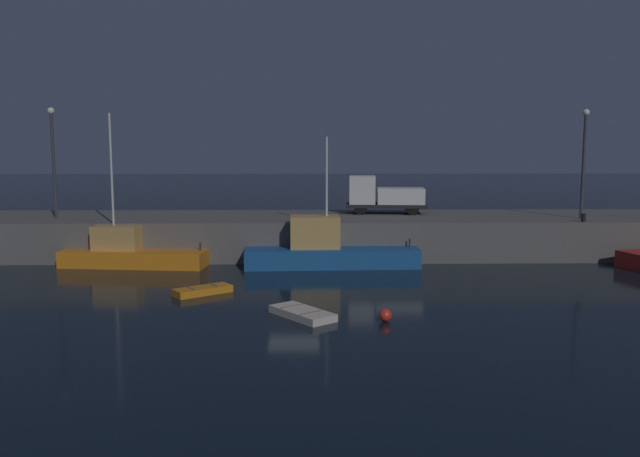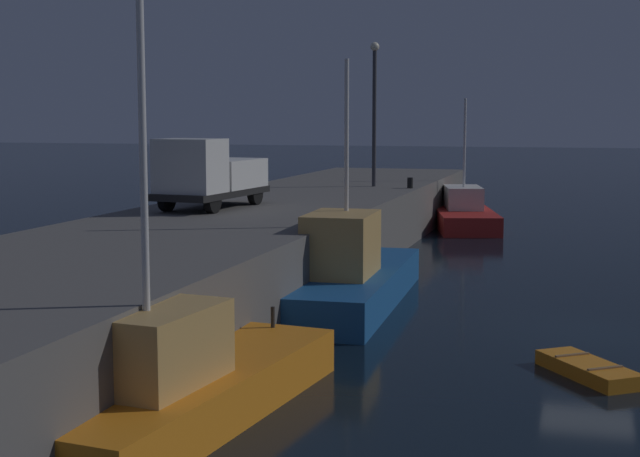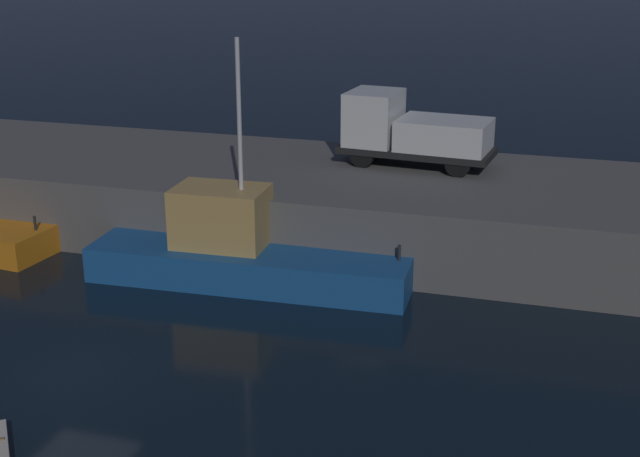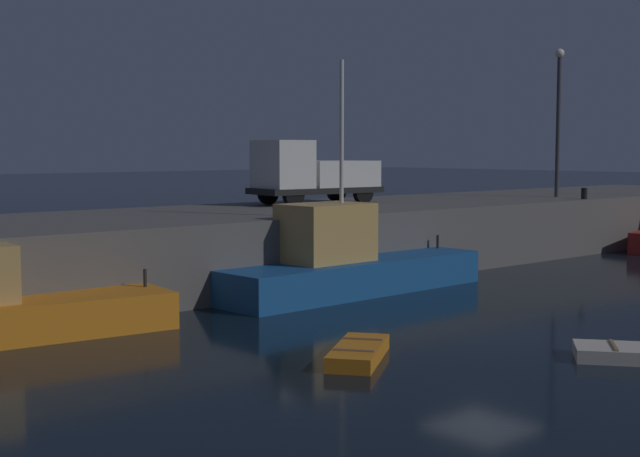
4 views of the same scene
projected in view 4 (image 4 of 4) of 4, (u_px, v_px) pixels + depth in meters
The scene contains 7 objects.
ground_plane at pixel (483, 334), 23.49m from camera, with size 320.00×320.00×0.00m, color black.
pier_quay at pixel (214, 247), 32.65m from camera, with size 69.01×8.66×2.55m.
fishing_boat_white at pixel (343, 265), 30.27m from camera, with size 10.53×3.55×7.78m.
rowboat_white_mid at pixel (358, 353), 20.59m from camera, with size 2.88×2.50×0.39m.
lamp_post_east at pixel (558, 110), 42.90m from camera, with size 0.44×0.44×7.06m.
utility_truck at pixel (311, 174), 37.49m from camera, with size 5.76×2.73×2.65m.
bollard_west at pixel (584, 193), 41.33m from camera, with size 0.28×0.28×0.52m, color black.
Camera 4 is at (-18.45, -14.64, 4.82)m, focal length 50.43 mm.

